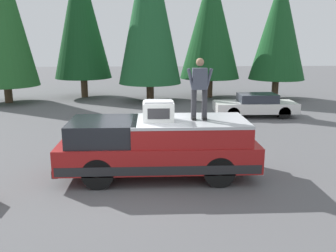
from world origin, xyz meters
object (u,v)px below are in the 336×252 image
at_px(pickup_truck, 158,147).
at_px(person_on_truck_bed, 200,87).
at_px(parked_car_white, 255,105).
at_px(compressor_unit, 158,111).

xyz_separation_m(pickup_truck, person_on_truck_bed, (0.00, -1.14, 1.68)).
height_order(pickup_truck, person_on_truck_bed, person_on_truck_bed).
height_order(person_on_truck_bed, parked_car_white, person_on_truck_bed).
distance_m(compressor_unit, parked_car_white, 9.85).
bearing_deg(person_on_truck_bed, compressor_unit, 96.99).
relative_size(pickup_truck, compressor_unit, 6.60).
relative_size(compressor_unit, parked_car_white, 0.20).
relative_size(pickup_truck, parked_car_white, 1.35).
bearing_deg(parked_car_white, pickup_truck, 148.01).
bearing_deg(compressor_unit, person_on_truck_bed, -83.01).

